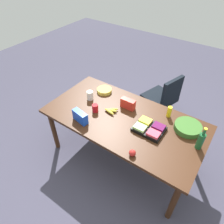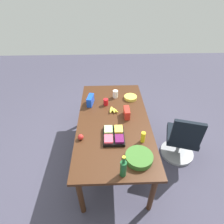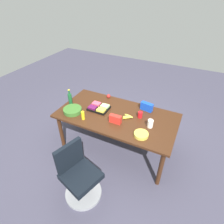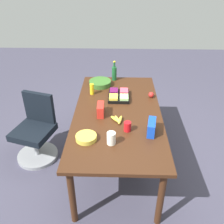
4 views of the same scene
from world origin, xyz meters
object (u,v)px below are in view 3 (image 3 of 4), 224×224
at_px(office_chair, 79,178).
at_px(apple_red, 109,96).
at_px(fruit_platter, 99,108).
at_px(chip_bag_red, 115,119).
at_px(mayo_jar, 150,124).
at_px(chip_bag_blue, 147,107).
at_px(wine_bottle, 70,98).
at_px(conference_table, 117,118).
at_px(salad_bowl, 73,110).
at_px(chip_bowl, 141,135).
at_px(banana_bunch, 128,117).
at_px(red_solo_cup, 140,115).
at_px(mustard_bottle, 83,115).

distance_m(office_chair, apple_red, 1.66).
relative_size(fruit_platter, chip_bag_red, 1.81).
bearing_deg(chip_bag_red, mayo_jar, -165.17).
height_order(chip_bag_blue, chip_bag_red, chip_bag_blue).
bearing_deg(wine_bottle, mayo_jar, -179.92).
xyz_separation_m(conference_table, wine_bottle, (0.94, 0.06, 0.19)).
bearing_deg(office_chair, conference_table, -94.18).
height_order(apple_red, wine_bottle, wine_bottle).
distance_m(salad_bowl, chip_bag_red, 0.82).
bearing_deg(conference_table, chip_bag_red, 108.71).
height_order(mayo_jar, apple_red, mayo_jar).
bearing_deg(chip_bowl, salad_bowl, -2.47).
distance_m(salad_bowl, chip_bowl, 1.31).
bearing_deg(mayo_jar, salad_bowl, 8.67).
bearing_deg(banana_bunch, red_solo_cup, -149.17).
xyz_separation_m(mayo_jar, red_solo_cup, (0.23, -0.17, -0.01)).
distance_m(office_chair, fruit_platter, 1.25).
xyz_separation_m(red_solo_cup, apple_red, (0.78, -0.34, -0.02)).
height_order(chip_bag_blue, chip_bowl, chip_bag_blue).
bearing_deg(office_chair, chip_bag_red, -99.42).
bearing_deg(conference_table, mustard_bottle, 38.21).
xyz_separation_m(chip_bag_red, apple_red, (0.46, -0.66, -0.03)).
height_order(salad_bowl, banana_bunch, salad_bowl).
distance_m(mayo_jar, salad_bowl, 1.38).
bearing_deg(chip_bag_blue, banana_bunch, 59.63).
bearing_deg(apple_red, wine_bottle, 43.03).
bearing_deg(banana_bunch, conference_table, 1.06).
bearing_deg(fruit_platter, apple_red, -86.96).
bearing_deg(mustard_bottle, fruit_platter, -103.77).
height_order(office_chair, mayo_jar, mayo_jar).
bearing_deg(apple_red, office_chair, 101.20).
bearing_deg(chip_bag_blue, chip_bowl, 101.02).
xyz_separation_m(conference_table, red_solo_cup, (-0.39, -0.11, 0.13)).
distance_m(fruit_platter, apple_red, 0.44).
height_order(office_chair, chip_bowl, office_chair).
bearing_deg(wine_bottle, office_chair, 129.31).
xyz_separation_m(chip_bag_blue, chip_bag_red, (0.35, 0.57, -0.00)).
xyz_separation_m(office_chair, chip_bowl, (-0.64, -0.79, 0.46)).
bearing_deg(conference_table, apple_red, -49.13).
bearing_deg(conference_table, wine_bottle, 3.77).
relative_size(fruit_platter, red_solo_cup, 3.29).
bearing_deg(mustard_bottle, conference_table, -141.79).
height_order(fruit_platter, banana_bunch, fruit_platter).
bearing_deg(conference_table, mayo_jar, 174.46).
distance_m(red_solo_cup, wine_bottle, 1.34).
height_order(conference_table, mayo_jar, mayo_jar).
bearing_deg(wine_bottle, fruit_platter, -172.60).
relative_size(red_solo_cup, mustard_bottle, 0.71).
distance_m(mayo_jar, apple_red, 1.13).
height_order(salad_bowl, red_solo_cup, red_solo_cup).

